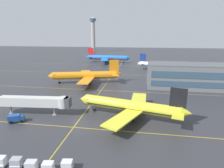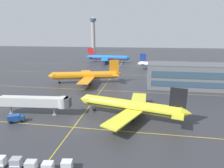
# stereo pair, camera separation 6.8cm
# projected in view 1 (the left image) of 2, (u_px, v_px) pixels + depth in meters

# --- Properties ---
(ground_plane) EXTENTS (600.00, 600.00, 0.00)m
(ground_plane) POSITION_uv_depth(u_px,v_px,m) (76.00, 124.00, 51.53)
(ground_plane) COLOR #333338
(airliner_front_gate) EXTENTS (33.01, 28.07, 10.36)m
(airliner_front_gate) POSITION_uv_depth(u_px,v_px,m) (131.00, 106.00, 54.57)
(airliner_front_gate) COLOR yellow
(airliner_front_gate) RESTS_ON ground
(airliner_second_row) EXTENTS (36.00, 30.65, 11.33)m
(airliner_second_row) POSITION_uv_depth(u_px,v_px,m) (86.00, 75.00, 93.38)
(airliner_second_row) COLOR orange
(airliner_second_row) RESTS_ON ground
(airliner_third_row) EXTENTS (33.29, 28.51, 10.67)m
(airliner_third_row) POSITION_uv_depth(u_px,v_px,m) (162.00, 65.00, 124.22)
(airliner_third_row) COLOR white
(airliner_third_row) RESTS_ON ground
(airliner_far_left_stand) EXTENTS (38.62, 33.30, 12.01)m
(airliner_far_left_stand) POSITION_uv_depth(u_px,v_px,m) (107.00, 58.00, 160.71)
(airliner_far_left_stand) COLOR blue
(airliner_far_left_stand) RESTS_ON ground
(taxiway_markings) EXTENTS (163.24, 149.65, 0.01)m
(taxiway_markings) POSITION_uv_depth(u_px,v_px,m) (108.00, 81.00, 98.32)
(taxiway_markings) COLOR yellow
(taxiway_markings) RESTS_ON ground
(service_truck_red_van) EXTENTS (4.50, 3.44, 2.10)m
(service_truck_red_van) POSITION_uv_depth(u_px,v_px,m) (16.00, 118.00, 52.39)
(service_truck_red_van) COLOR #1E4793
(service_truck_red_van) RESTS_ON ground
(baggage_cart_row_second) EXTENTS (2.84, 1.94, 1.86)m
(baggage_cart_row_second) POSITION_uv_depth(u_px,v_px,m) (0.00, 161.00, 34.84)
(baggage_cart_row_second) COLOR #99999E
(baggage_cart_row_second) RESTS_ON ground
(baggage_cart_row_middle) EXTENTS (2.84, 1.94, 1.86)m
(baggage_cart_row_middle) POSITION_uv_depth(u_px,v_px,m) (16.00, 162.00, 34.54)
(baggage_cart_row_middle) COLOR #99999E
(baggage_cart_row_middle) RESTS_ON ground
(baggage_cart_row_fourth) EXTENTS (2.84, 1.94, 1.86)m
(baggage_cart_row_fourth) POSITION_uv_depth(u_px,v_px,m) (31.00, 166.00, 33.72)
(baggage_cart_row_fourth) COLOR #99999E
(baggage_cart_row_fourth) RESTS_ON ground
(baggage_cart_row_fifth) EXTENTS (2.84, 1.94, 1.86)m
(baggage_cart_row_fifth) POSITION_uv_depth(u_px,v_px,m) (48.00, 167.00, 33.34)
(baggage_cart_row_fifth) COLOR #99999E
(baggage_cart_row_fifth) RESTS_ON ground
(baggage_cart_row_rightmost) EXTENTS (2.84, 1.94, 1.86)m
(baggage_cart_row_rightmost) POSITION_uv_depth(u_px,v_px,m) (67.00, 165.00, 33.78)
(baggage_cart_row_rightmost) COLOR #99999E
(baggage_cart_row_rightmost) RESTS_ON ground
(jet_bridge) EXTENTS (21.69, 4.66, 5.58)m
(jet_bridge) POSITION_uv_depth(u_px,v_px,m) (40.00, 102.00, 56.54)
(jet_bridge) COLOR silver
(jet_bridge) RESTS_ON ground
(terminal_building) EXTENTS (65.67, 14.26, 10.81)m
(terminal_building) POSITION_uv_depth(u_px,v_px,m) (224.00, 77.00, 83.14)
(terminal_building) COLOR slate
(terminal_building) RESTS_ON ground
(control_tower) EXTENTS (8.82, 8.82, 44.64)m
(control_tower) POSITION_uv_depth(u_px,v_px,m) (93.00, 32.00, 250.56)
(control_tower) COLOR #ADA89E
(control_tower) RESTS_ON ground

